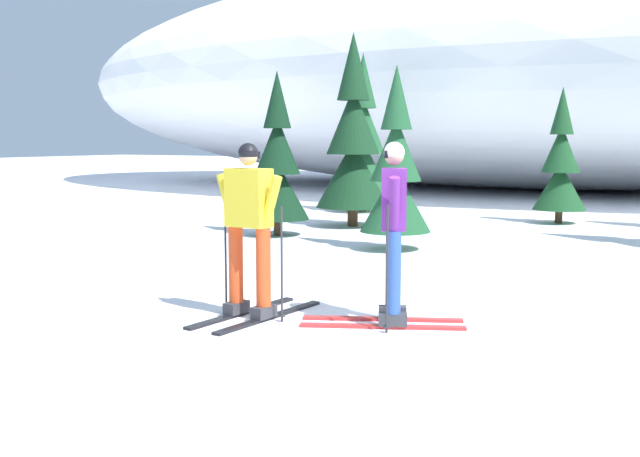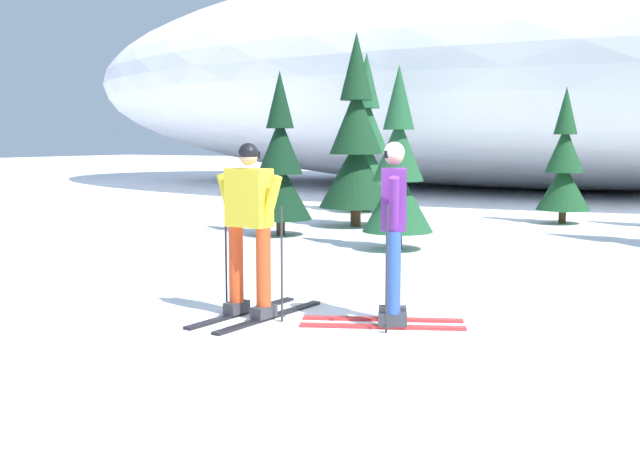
{
  "view_description": "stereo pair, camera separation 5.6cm",
  "coord_description": "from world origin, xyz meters",
  "px_view_note": "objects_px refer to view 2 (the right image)",
  "views": [
    {
      "loc": [
        2.95,
        -6.48,
        1.84
      ],
      "look_at": [
        -0.7,
        0.14,
        0.95
      ],
      "focal_mm": 42.69,
      "sensor_mm": 36.0,
      "label": 1
    },
    {
      "loc": [
        3.0,
        -6.45,
        1.84
      ],
      "look_at": [
        -0.7,
        0.14,
        0.95
      ],
      "focal_mm": 42.69,
      "sensor_mm": 36.0,
      "label": 2
    }
  ],
  "objects_px": {
    "pine_tree_left": "(280,167)",
    "pine_tree_center": "(398,173)",
    "pine_tree_center_left": "(356,146)",
    "pine_tree_far_left": "(366,146)",
    "skier_purple_jacket": "(393,230)",
    "pine_tree_center_right": "(564,167)",
    "skier_yellow_jacket": "(250,226)"
  },
  "relations": [
    {
      "from": "pine_tree_left",
      "to": "skier_purple_jacket",
      "type": "bearing_deg",
      "value": -48.92
    },
    {
      "from": "skier_purple_jacket",
      "to": "pine_tree_far_left",
      "type": "bearing_deg",
      "value": 117.13
    },
    {
      "from": "pine_tree_center",
      "to": "pine_tree_left",
      "type": "bearing_deg",
      "value": 166.29
    },
    {
      "from": "pine_tree_center_right",
      "to": "pine_tree_far_left",
      "type": "bearing_deg",
      "value": 175.71
    },
    {
      "from": "skier_purple_jacket",
      "to": "pine_tree_left",
      "type": "distance_m",
      "value": 7.22
    },
    {
      "from": "pine_tree_far_left",
      "to": "pine_tree_center",
      "type": "distance_m",
      "value": 6.73
    },
    {
      "from": "pine_tree_far_left",
      "to": "pine_tree_center",
      "type": "relative_size",
      "value": 1.31
    },
    {
      "from": "pine_tree_left",
      "to": "pine_tree_center",
      "type": "distance_m",
      "value": 2.8
    },
    {
      "from": "skier_yellow_jacket",
      "to": "pine_tree_center",
      "type": "xyz_separation_m",
      "value": [
        -0.63,
        5.23,
        0.31
      ]
    },
    {
      "from": "pine_tree_center_left",
      "to": "pine_tree_center",
      "type": "xyz_separation_m",
      "value": [
        2.15,
        -2.74,
        -0.41
      ]
    },
    {
      "from": "pine_tree_far_left",
      "to": "pine_tree_left",
      "type": "height_order",
      "value": "pine_tree_far_left"
    },
    {
      "from": "skier_purple_jacket",
      "to": "pine_tree_center_right",
      "type": "height_order",
      "value": "pine_tree_center_right"
    },
    {
      "from": "pine_tree_far_left",
      "to": "pine_tree_center_left",
      "type": "bearing_deg",
      "value": -67.85
    },
    {
      "from": "skier_purple_jacket",
      "to": "pine_tree_left",
      "type": "xyz_separation_m",
      "value": [
        -4.74,
        5.44,
        0.35
      ]
    },
    {
      "from": "pine_tree_left",
      "to": "pine_tree_center_right",
      "type": "bearing_deg",
      "value": 48.03
    },
    {
      "from": "pine_tree_left",
      "to": "pine_tree_center_right",
      "type": "xyz_separation_m",
      "value": [
        4.28,
        4.76,
        -0.07
      ]
    },
    {
      "from": "pine_tree_center_left",
      "to": "pine_tree_center_right",
      "type": "height_order",
      "value": "pine_tree_center_left"
    },
    {
      "from": "pine_tree_far_left",
      "to": "pine_tree_left",
      "type": "bearing_deg",
      "value": -82.5
    },
    {
      "from": "skier_yellow_jacket",
      "to": "pine_tree_left",
      "type": "xyz_separation_m",
      "value": [
        -3.35,
        5.89,
        0.34
      ]
    },
    {
      "from": "pine_tree_left",
      "to": "pine_tree_center_left",
      "type": "bearing_deg",
      "value": 74.66
    },
    {
      "from": "pine_tree_far_left",
      "to": "pine_tree_center_right",
      "type": "height_order",
      "value": "pine_tree_far_left"
    },
    {
      "from": "pine_tree_center_left",
      "to": "pine_tree_center_right",
      "type": "distance_m",
      "value": 4.6
    },
    {
      "from": "skier_yellow_jacket",
      "to": "pine_tree_far_left",
      "type": "bearing_deg",
      "value": 110.05
    },
    {
      "from": "skier_yellow_jacket",
      "to": "pine_tree_center_left",
      "type": "bearing_deg",
      "value": 109.24
    },
    {
      "from": "pine_tree_left",
      "to": "pine_tree_center_left",
      "type": "distance_m",
      "value": 2.18
    },
    {
      "from": "skier_purple_jacket",
      "to": "skier_yellow_jacket",
      "type": "bearing_deg",
      "value": -162.01
    },
    {
      "from": "pine_tree_center",
      "to": "pine_tree_center_right",
      "type": "xyz_separation_m",
      "value": [
        1.56,
        5.42,
        -0.04
      ]
    },
    {
      "from": "pine_tree_left",
      "to": "pine_tree_center_left",
      "type": "relative_size",
      "value": 0.77
    },
    {
      "from": "skier_purple_jacket",
      "to": "pine_tree_center_left",
      "type": "relative_size",
      "value": 0.45
    },
    {
      "from": "pine_tree_left",
      "to": "pine_tree_center_left",
      "type": "xyz_separation_m",
      "value": [
        0.57,
        2.07,
        0.38
      ]
    },
    {
      "from": "skier_yellow_jacket",
      "to": "pine_tree_center",
      "type": "height_order",
      "value": "pine_tree_center"
    },
    {
      "from": "pine_tree_far_left",
      "to": "pine_tree_center",
      "type": "xyz_separation_m",
      "value": [
        3.4,
        -5.79,
        -0.39
      ]
    }
  ]
}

